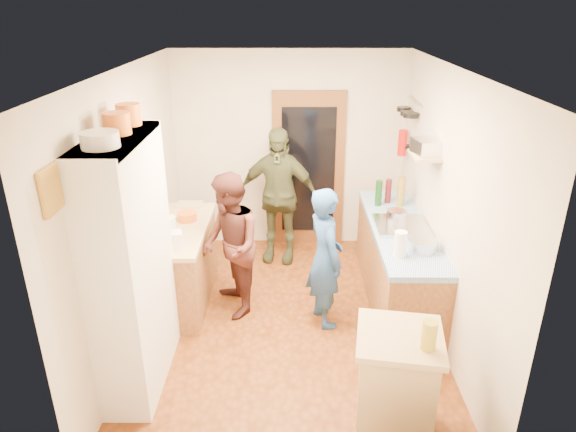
{
  "coord_description": "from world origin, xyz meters",
  "views": [
    {
      "loc": [
        0.02,
        -4.55,
        3.15
      ],
      "look_at": [
        -0.01,
        0.15,
        1.16
      ],
      "focal_mm": 32.0,
      "sensor_mm": 36.0,
      "label": 1
    }
  ],
  "objects_px": {
    "person_hob": "(329,258)",
    "person_back": "(279,196)",
    "right_counter_base": "(397,265)",
    "island_base": "(395,388)",
    "person_left": "(232,244)",
    "hutch_body": "(132,267)"
  },
  "relations": [
    {
      "from": "person_hob",
      "to": "person_back",
      "type": "relative_size",
      "value": 0.85
    },
    {
      "from": "right_counter_base",
      "to": "island_base",
      "type": "distance_m",
      "value": 2.0
    },
    {
      "from": "island_base",
      "to": "person_back",
      "type": "relative_size",
      "value": 0.49
    },
    {
      "from": "right_counter_base",
      "to": "person_left",
      "type": "xyz_separation_m",
      "value": [
        -1.8,
        -0.22,
        0.36
      ]
    },
    {
      "from": "hutch_body",
      "to": "right_counter_base",
      "type": "bearing_deg",
      "value": 27.47
    },
    {
      "from": "hutch_body",
      "to": "person_left",
      "type": "bearing_deg",
      "value": 57.21
    },
    {
      "from": "hutch_body",
      "to": "person_left",
      "type": "relative_size",
      "value": 1.41
    },
    {
      "from": "hutch_body",
      "to": "person_left",
      "type": "height_order",
      "value": "hutch_body"
    },
    {
      "from": "hutch_body",
      "to": "person_left",
      "type": "distance_m",
      "value": 1.33
    },
    {
      "from": "person_left",
      "to": "hutch_body",
      "type": "bearing_deg",
      "value": -50.92
    },
    {
      "from": "person_hob",
      "to": "person_back",
      "type": "height_order",
      "value": "person_back"
    },
    {
      "from": "hutch_body",
      "to": "person_hob",
      "type": "distance_m",
      "value": 1.93
    },
    {
      "from": "hutch_body",
      "to": "person_back",
      "type": "distance_m",
      "value": 2.57
    },
    {
      "from": "island_base",
      "to": "person_left",
      "type": "relative_size",
      "value": 0.55
    },
    {
      "from": "island_base",
      "to": "hutch_body",
      "type": "bearing_deg",
      "value": 162.54
    },
    {
      "from": "hutch_body",
      "to": "right_counter_base",
      "type": "distance_m",
      "value": 2.9
    },
    {
      "from": "right_counter_base",
      "to": "person_hob",
      "type": "xyz_separation_m",
      "value": [
        -0.8,
        -0.46,
        0.32
      ]
    },
    {
      "from": "right_counter_base",
      "to": "person_back",
      "type": "distance_m",
      "value": 1.71
    },
    {
      "from": "person_back",
      "to": "island_base",
      "type": "bearing_deg",
      "value": -61.94
    },
    {
      "from": "person_hob",
      "to": "person_back",
      "type": "bearing_deg",
      "value": 1.16
    },
    {
      "from": "right_counter_base",
      "to": "person_back",
      "type": "relative_size",
      "value": 1.26
    },
    {
      "from": "person_back",
      "to": "hutch_body",
      "type": "bearing_deg",
      "value": -107.0
    }
  ]
}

